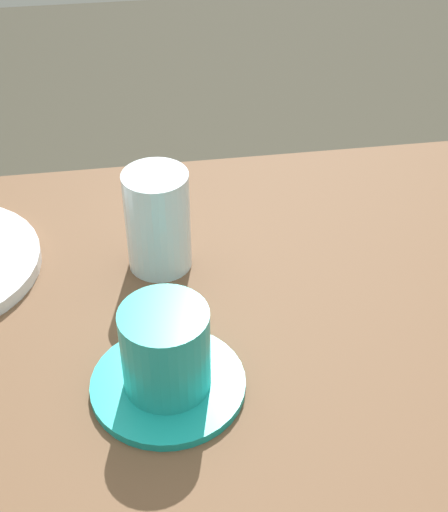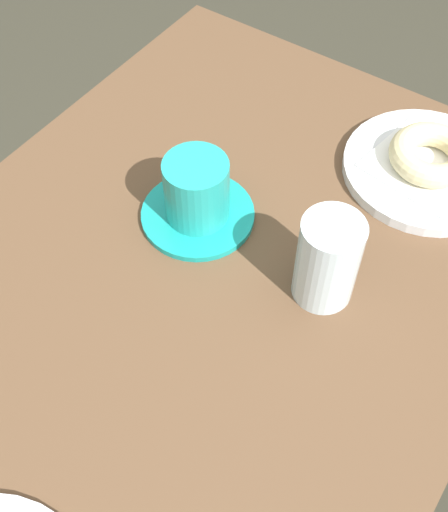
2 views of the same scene
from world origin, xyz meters
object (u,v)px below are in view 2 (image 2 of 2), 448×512
donut_sugar_ring (432,155)px  water_glass (327,260)px  plate_sugar_ring (426,169)px  coffee_cup (197,195)px

donut_sugar_ring → water_glass: bearing=174.8°
plate_sugar_ring → coffee_cup: 0.30m
donut_sugar_ring → water_glass: size_ratio=0.95×
coffee_cup → water_glass: bearing=-92.5°
water_glass → coffee_cup: size_ratio=0.81×
donut_sugar_ring → water_glass: 0.23m
coffee_cup → donut_sugar_ring: bearing=-41.3°
coffee_cup → plate_sugar_ring: bearing=-41.3°
water_glass → coffee_cup: 0.18m
plate_sugar_ring → coffee_cup: bearing=138.7°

